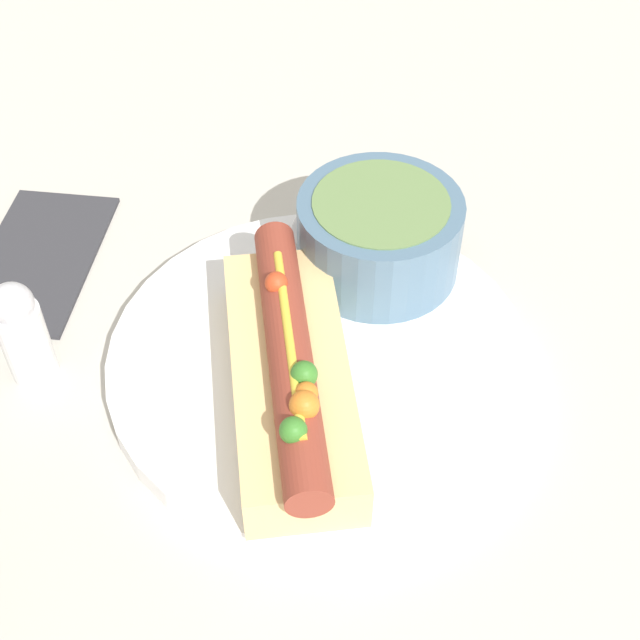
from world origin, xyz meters
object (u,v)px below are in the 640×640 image
Objects in this scene: hot_dog at (291,373)px; salt_shaker at (22,332)px; soup_bowl at (379,232)px; spoon at (307,253)px.

hot_dog reaches higher than salt_shaker.
salt_shaker is (-0.03, -0.22, -0.01)m from soup_bowl.
salt_shaker is at bearing -108.87° from hot_dog.
hot_dog is 0.12m from soup_bowl.
hot_dog is 0.12m from spoon.
spoon is (-0.03, -0.04, -0.03)m from soup_bowl.
soup_bowl is at bearing 81.96° from salt_shaker.
salt_shaker is (-0.00, -0.19, 0.02)m from spoon.
hot_dog is at bearing -178.11° from spoon.
soup_bowl reaches higher than spoon.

